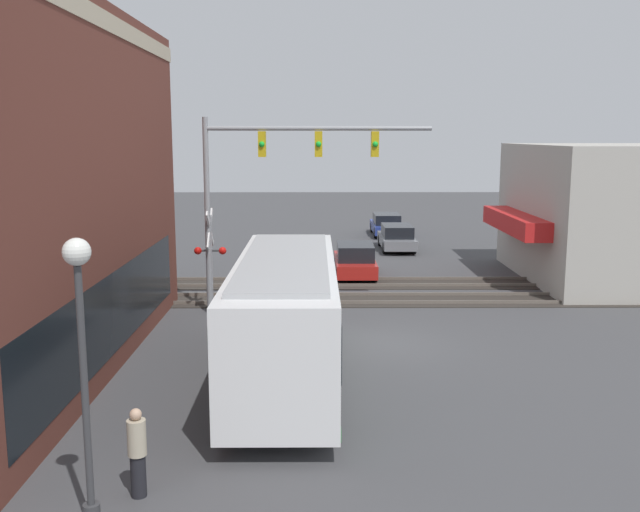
% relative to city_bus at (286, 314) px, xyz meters
% --- Properties ---
extents(ground_plane, '(120.00, 120.00, 0.00)m').
position_rel_city_bus_xyz_m(ground_plane, '(3.36, -2.80, -1.84)').
color(ground_plane, '#424244').
extents(shop_building, '(10.28, 9.43, 6.05)m').
position_rel_city_bus_xyz_m(shop_building, '(13.52, -14.38, 1.18)').
color(shop_building, '#B2ADA3').
rests_on(shop_building, ground).
extents(city_bus, '(10.09, 2.59, 3.34)m').
position_rel_city_bus_xyz_m(city_bus, '(0.00, 0.00, 0.00)').
color(city_bus, white).
rests_on(city_bus, ground).
extents(traffic_signal_gantry, '(0.42, 8.10, 7.09)m').
position_rel_city_bus_xyz_m(traffic_signal_gantry, '(7.37, 0.66, 3.45)').
color(traffic_signal_gantry, gray).
rests_on(traffic_signal_gantry, ground).
extents(crossing_signal, '(1.41, 1.18, 3.81)m').
position_rel_city_bus_xyz_m(crossing_signal, '(7.52, 3.06, 0.46)').
color(crossing_signal, gray).
rests_on(crossing_signal, ground).
extents(streetlamp, '(0.44, 0.44, 4.91)m').
position_rel_city_bus_xyz_m(streetlamp, '(-7.32, 2.90, 1.09)').
color(streetlamp, '#38383A').
rests_on(streetlamp, ground).
extents(rail_track_near, '(2.60, 60.00, 0.15)m').
position_rel_city_bus_xyz_m(rail_track_near, '(9.36, -2.80, -1.81)').
color(rail_track_near, '#332D28').
rests_on(rail_track_near, ground).
extents(rail_track_far, '(2.60, 60.00, 0.15)m').
position_rel_city_bus_xyz_m(rail_track_far, '(12.56, -2.80, -1.81)').
color(rail_track_far, '#332D28').
rests_on(rail_track_far, ground).
extents(parked_car_red, '(4.43, 1.82, 1.55)m').
position_rel_city_bus_xyz_m(parked_car_red, '(14.13, -2.60, -1.12)').
color(parked_car_red, '#B21E19').
rests_on(parked_car_red, ground).
extents(parked_car_grey, '(4.62, 1.82, 1.44)m').
position_rel_city_bus_xyz_m(parked_car_grey, '(21.88, -5.40, -1.16)').
color(parked_car_grey, slate).
rests_on(parked_car_grey, ground).
extents(parked_car_blue, '(4.60, 1.82, 1.42)m').
position_rel_city_bus_xyz_m(parked_car_blue, '(27.92, -5.40, -1.17)').
color(parked_car_blue, navy).
rests_on(parked_car_blue, ground).
extents(pedestrian_at_crossing, '(0.34, 0.34, 1.63)m').
position_rel_city_bus_xyz_m(pedestrian_at_crossing, '(8.27, 2.11, -1.01)').
color(pedestrian_at_crossing, '#473828').
rests_on(pedestrian_at_crossing, ground).
extents(pedestrian_by_lamp, '(0.34, 0.34, 1.67)m').
position_rel_city_bus_xyz_m(pedestrian_by_lamp, '(-6.13, 2.42, -0.99)').
color(pedestrian_by_lamp, black).
rests_on(pedestrian_by_lamp, ground).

